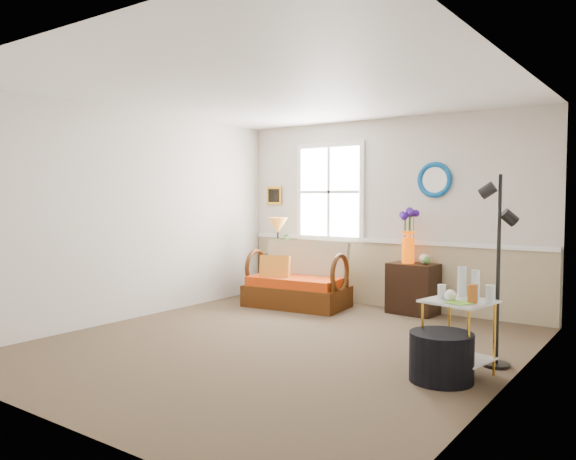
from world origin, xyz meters
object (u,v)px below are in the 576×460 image
Objects in this scene: loveseat at (297,275)px; lamp_stand at (276,276)px; ottoman at (441,357)px; floor_lamp at (498,271)px; side_table at (458,338)px; cabinet at (413,289)px.

lamp_stand is (-0.61, 0.33, -0.11)m from loveseat.
loveseat is at bearing -28.33° from lamp_stand.
loveseat is 2.60× the size of ottoman.
ottoman is (2.78, -1.90, -0.25)m from loveseat.
floor_lamp is 0.99m from ottoman.
ottoman is (-0.06, -0.23, -0.12)m from side_table.
ottoman is at bearing -33.36° from lamp_stand.
cabinet is 2.36m from floor_lamp.
ottoman is at bearing -118.94° from floor_lamp.
floor_lamp is at bearing 69.02° from ottoman.
floor_lamp reaches higher than loveseat.
cabinet is 1.25× the size of ottoman.
cabinet is (2.12, 0.16, -0.00)m from lamp_stand.
loveseat reaches higher than ottoman.
floor_lamp is (1.53, -1.71, 0.53)m from cabinet.
floor_lamp is at bearing -28.48° from loveseat.
lamp_stand is at bearing 145.05° from loveseat.
lamp_stand is 3.98m from side_table.
floor_lamp reaches higher than lamp_stand.
floor_lamp reaches higher than cabinet.
cabinet is at bearing 11.48° from loveseat.
side_table is (1.33, -2.16, -0.01)m from cabinet.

